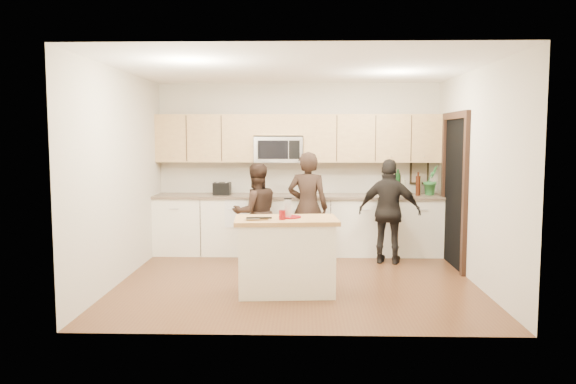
{
  "coord_description": "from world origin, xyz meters",
  "views": [
    {
      "loc": [
        0.09,
        -7.09,
        1.86
      ],
      "look_at": [
        -0.12,
        0.35,
        1.12
      ],
      "focal_mm": 35.0,
      "sensor_mm": 36.0,
      "label": 1
    }
  ],
  "objects_px": {
    "island": "(286,255)",
    "toaster": "(222,189)",
    "woman_center": "(256,213)",
    "woman_right": "(389,212)",
    "woman_left": "(308,207)"
  },
  "relations": [
    {
      "from": "woman_center",
      "to": "woman_right",
      "type": "relative_size",
      "value": 0.95
    },
    {
      "from": "toaster",
      "to": "woman_center",
      "type": "distance_m",
      "value": 0.85
    },
    {
      "from": "toaster",
      "to": "woman_left",
      "type": "relative_size",
      "value": 0.16
    },
    {
      "from": "island",
      "to": "toaster",
      "type": "bearing_deg",
      "value": 111.19
    },
    {
      "from": "island",
      "to": "woman_center",
      "type": "xyz_separation_m",
      "value": [
        -0.5,
        1.71,
        0.28
      ]
    },
    {
      "from": "woman_center",
      "to": "woman_right",
      "type": "distance_m",
      "value": 1.96
    },
    {
      "from": "woman_center",
      "to": "woman_right",
      "type": "bearing_deg",
      "value": 156.27
    },
    {
      "from": "woman_center",
      "to": "woman_right",
      "type": "height_order",
      "value": "woman_right"
    },
    {
      "from": "toaster",
      "to": "woman_left",
      "type": "height_order",
      "value": "woman_left"
    },
    {
      "from": "toaster",
      "to": "woman_right",
      "type": "bearing_deg",
      "value": -13.8
    },
    {
      "from": "island",
      "to": "toaster",
      "type": "distance_m",
      "value": 2.56
    },
    {
      "from": "island",
      "to": "woman_left",
      "type": "height_order",
      "value": "woman_left"
    },
    {
      "from": "island",
      "to": "woman_center",
      "type": "distance_m",
      "value": 1.8
    },
    {
      "from": "woman_left",
      "to": "woman_center",
      "type": "distance_m",
      "value": 0.77
    },
    {
      "from": "toaster",
      "to": "woman_center",
      "type": "xyz_separation_m",
      "value": [
        0.58,
        -0.54,
        -0.31
      ]
    }
  ]
}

